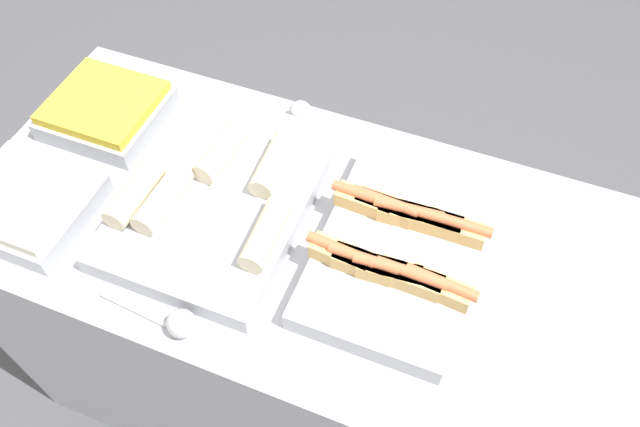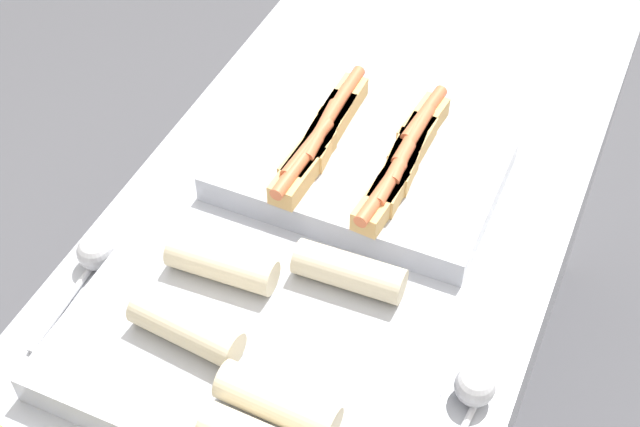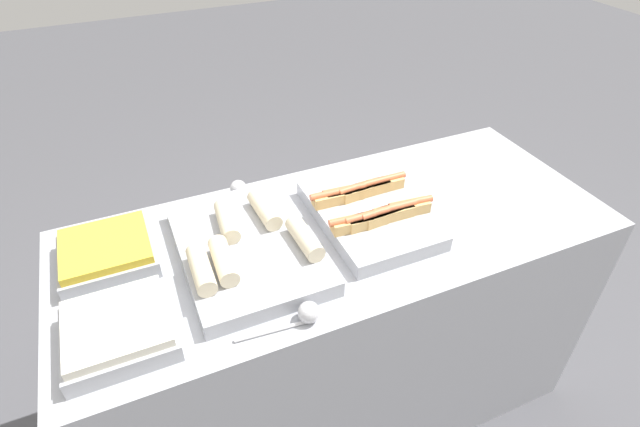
% 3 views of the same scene
% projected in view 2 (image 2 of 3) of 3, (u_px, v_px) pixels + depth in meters
% --- Properties ---
extents(counter, '(1.73, 0.71, 0.92)m').
position_uv_depth(counter, '(334.00, 373.00, 1.78)').
color(counter, '#A8AAB2').
rests_on(counter, ground_plane).
extents(tray_hotdogs, '(0.35, 0.46, 0.10)m').
position_uv_depth(tray_hotdogs, '(361.00, 163.00, 1.48)').
color(tray_hotdogs, '#A8AAB2').
rests_on(tray_hotdogs, counter).
extents(tray_wraps, '(0.37, 0.53, 0.10)m').
position_uv_depth(tray_wraps, '(254.00, 349.00, 1.23)').
color(tray_wraps, '#A8AAB2').
rests_on(tray_wraps, counter).
extents(serving_spoon_near, '(0.22, 0.06, 0.06)m').
position_uv_depth(serving_spoon_near, '(473.00, 393.00, 1.19)').
color(serving_spoon_near, silver).
rests_on(serving_spoon_near, counter).
extents(serving_spoon_far, '(0.21, 0.06, 0.06)m').
position_uv_depth(serving_spoon_far, '(93.00, 257.00, 1.36)').
color(serving_spoon_far, silver).
rests_on(serving_spoon_far, counter).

